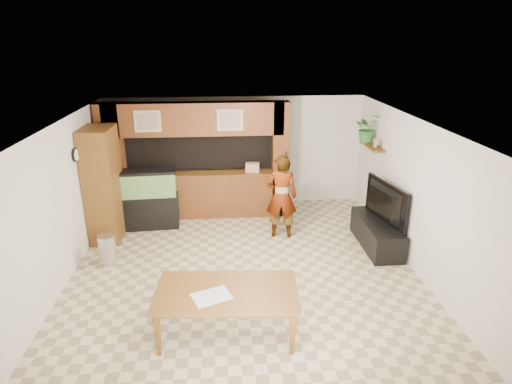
{
  "coord_description": "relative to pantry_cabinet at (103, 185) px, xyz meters",
  "views": [
    {
      "loc": [
        -0.32,
        -6.66,
        3.94
      ],
      "look_at": [
        0.26,
        0.6,
        1.24
      ],
      "focal_mm": 30.0,
      "sensor_mm": 36.0,
      "label": 1
    }
  ],
  "objects": [
    {
      "name": "newspaper_a",
      "position": [
        2.18,
        -3.35,
        -0.46
      ],
      "size": [
        0.59,
        0.52,
        0.01
      ],
      "primitive_type": "cube",
      "rotation": [
        0.0,
        0.0,
        0.38
      ],
      "color": "silver",
      "rests_on": "dining_table"
    },
    {
      "name": "dining_table",
      "position": [
        2.37,
        -3.27,
        -0.8
      ],
      "size": [
        1.99,
        1.21,
        0.68
      ],
      "primitive_type": "imported",
      "rotation": [
        0.0,
        0.0,
        -0.07
      ],
      "color": "brown",
      "rests_on": "floor"
    },
    {
      "name": "partition",
      "position": [
        1.75,
        1.1,
        0.17
      ],
      "size": [
        4.2,
        0.99,
        2.6
      ],
      "color": "brown",
      "rests_on": "floor"
    },
    {
      "name": "trash_can",
      "position": [
        0.26,
        -1.14,
        -0.85
      ],
      "size": [
        0.31,
        0.31,
        0.57
      ],
      "primitive_type": "cylinder",
      "color": "#B2B2B7",
      "rests_on": "floor"
    },
    {
      "name": "aquarium",
      "position": [
        0.81,
        0.41,
        -0.51
      ],
      "size": [
        1.16,
        0.44,
        1.29
      ],
      "rotation": [
        0.0,
        0.0,
        0.06
      ],
      "color": "black",
      "rests_on": "floor"
    },
    {
      "name": "wall_left",
      "position": [
        -0.3,
        -1.54,
        0.16
      ],
      "size": [
        0.0,
        6.5,
        6.5
      ],
      "primitive_type": "plane",
      "rotation": [
        1.57,
        0.0,
        1.57
      ],
      "color": "silver",
      "rests_on": "floor"
    },
    {
      "name": "television",
      "position": [
        5.35,
        -0.84,
        -0.22
      ],
      "size": [
        0.44,
        1.36,
        0.78
      ],
      "primitive_type": "imported",
      "rotation": [
        0.0,
        0.0,
        1.77
      ],
      "color": "black",
      "rests_on": "tv_stand"
    },
    {
      "name": "tv_stand",
      "position": [
        5.35,
        -0.84,
        -0.87
      ],
      "size": [
        0.58,
        1.58,
        0.53
      ],
      "primitive_type": "cube",
      "color": "black",
      "rests_on": "floor"
    },
    {
      "name": "wall_shelf",
      "position": [
        5.55,
        0.41,
        0.56
      ],
      "size": [
        0.25,
        0.9,
        0.04
      ],
      "primitive_type": "cube",
      "color": "brown",
      "rests_on": "wall_right"
    },
    {
      "name": "microphone",
      "position": [
        3.58,
        -0.41,
        0.64
      ],
      "size": [
        0.03,
        0.09,
        0.15
      ],
      "primitive_type": "cylinder",
      "rotation": [
        0.44,
        0.0,
        0.0
      ],
      "color": "black",
      "rests_on": "person"
    },
    {
      "name": "wall_right",
      "position": [
        5.7,
        -1.54,
        0.16
      ],
      "size": [
        0.0,
        6.5,
        6.5
      ],
      "primitive_type": "plane",
      "rotation": [
        1.57,
        0.0,
        -1.57
      ],
      "color": "silver",
      "rests_on": "floor"
    },
    {
      "name": "pantry_cabinet",
      "position": [
        0.0,
        0.0,
        0.0
      ],
      "size": [
        0.57,
        0.93,
        2.28
      ],
      "primitive_type": "cube",
      "color": "brown",
      "rests_on": "floor"
    },
    {
      "name": "wall_clock",
      "position": [
        -0.27,
        -0.54,
        0.76
      ],
      "size": [
        0.05,
        0.25,
        0.25
      ],
      "color": "black",
      "rests_on": "wall_left"
    },
    {
      "name": "potted_plant",
      "position": [
        5.52,
        0.72,
        0.89
      ],
      "size": [
        0.7,
        0.65,
        0.62
      ],
      "primitive_type": "imported",
      "rotation": [
        0.0,
        0.0,
        0.36
      ],
      "color": "#32722D",
      "rests_on": "wall_shelf"
    },
    {
      "name": "counter_box",
      "position": [
        3.03,
        0.91,
        0.0
      ],
      "size": [
        0.32,
        0.23,
        0.2
      ],
      "primitive_type": "cube",
      "rotation": [
        0.0,
        0.0,
        -0.1
      ],
      "color": "tan",
      "rests_on": "partition"
    },
    {
      "name": "photo_frame",
      "position": [
        5.55,
        0.25,
        0.67
      ],
      "size": [
        0.04,
        0.13,
        0.18
      ],
      "primitive_type": "cube",
      "rotation": [
        0.0,
        0.0,
        0.08
      ],
      "color": "tan",
      "rests_on": "wall_shelf"
    },
    {
      "name": "person",
      "position": [
        3.53,
        -0.25,
        -0.27
      ],
      "size": [
        0.69,
        0.5,
        1.74
      ],
      "primitive_type": "imported",
      "rotation": [
        0.0,
        0.0,
        3.0
      ],
      "color": "#9C7B55",
      "rests_on": "floor"
    },
    {
      "name": "floor",
      "position": [
        2.7,
        -1.54,
        -1.14
      ],
      "size": [
        6.5,
        6.5,
        0.0
      ],
      "primitive_type": "plane",
      "color": "beige",
      "rests_on": "ground"
    },
    {
      "name": "ceiling",
      "position": [
        2.7,
        -1.54,
        1.46
      ],
      "size": [
        6.5,
        6.5,
        0.0
      ],
      "primitive_type": "plane",
      "color": "white",
      "rests_on": "wall_back"
    },
    {
      "name": "wall_back",
      "position": [
        2.7,
        1.71,
        0.16
      ],
      "size": [
        6.0,
        0.0,
        6.0
      ],
      "primitive_type": "plane",
      "rotation": [
        1.57,
        0.0,
        0.0
      ],
      "color": "silver",
      "rests_on": "floor"
    }
  ]
}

